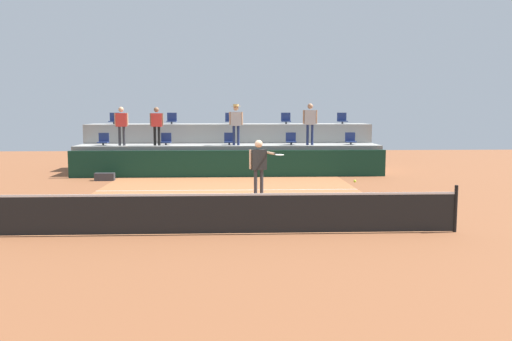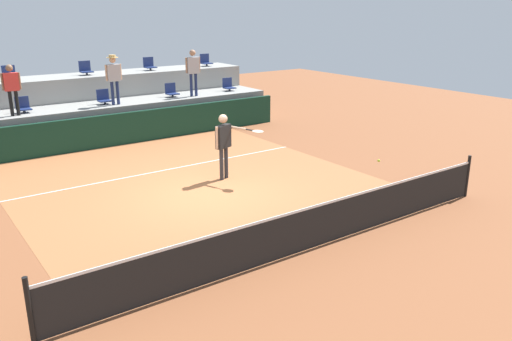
{
  "view_description": "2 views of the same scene",
  "coord_description": "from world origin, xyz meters",
  "px_view_note": "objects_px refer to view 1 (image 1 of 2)",
  "views": [
    {
      "loc": [
        0.19,
        -15.45,
        2.76
      ],
      "look_at": [
        0.77,
        -1.96,
        1.19
      ],
      "focal_mm": 36.8,
      "sensor_mm": 36.0,
      "label": 1
    },
    {
      "loc": [
        -6.3,
        -10.98,
        4.6
      ],
      "look_at": [
        0.34,
        -1.68,
        0.98
      ],
      "focal_mm": 36.47,
      "sensor_mm": 36.0,
      "label": 2
    }
  ],
  "objects_px": {
    "spectator_leaning_on_rail": "(310,120)",
    "stadium_chair_lower_right": "(291,140)",
    "stadium_chair_lower_far_right": "(350,139)",
    "stadium_chair_upper_center": "(230,119)",
    "stadium_chair_lower_center": "(229,140)",
    "spectator_in_white": "(121,122)",
    "stadium_chair_upper_right": "(286,119)",
    "stadium_chair_upper_far_left": "(114,119)",
    "spectator_with_hat": "(236,120)",
    "tennis_player": "(259,162)",
    "stadium_chair_upper_left": "(172,119)",
    "tennis_ball": "(355,181)",
    "stadium_chair_upper_far_right": "(342,119)",
    "equipment_bag": "(105,177)",
    "spectator_in_grey": "(157,123)",
    "stadium_chair_lower_left": "(166,140)",
    "stadium_chair_lower_far_left": "(103,140)"
  },
  "relations": [
    {
      "from": "stadium_chair_upper_far_right",
      "to": "spectator_in_white",
      "type": "height_order",
      "value": "spectator_in_white"
    },
    {
      "from": "stadium_chair_lower_far_left",
      "to": "stadium_chair_upper_right",
      "type": "height_order",
      "value": "stadium_chair_upper_right"
    },
    {
      "from": "stadium_chair_lower_far_right",
      "to": "stadium_chair_upper_far_left",
      "type": "bearing_deg",
      "value": 170.36
    },
    {
      "from": "tennis_player",
      "to": "spectator_in_white",
      "type": "relative_size",
      "value": 1.12
    },
    {
      "from": "stadium_chair_upper_right",
      "to": "spectator_in_white",
      "type": "relative_size",
      "value": 0.32
    },
    {
      "from": "stadium_chair_upper_right",
      "to": "stadium_chair_upper_far_left",
      "type": "bearing_deg",
      "value": 180.0
    },
    {
      "from": "stadium_chair_lower_far_left",
      "to": "spectator_with_hat",
      "type": "height_order",
      "value": "spectator_with_hat"
    },
    {
      "from": "stadium_chair_lower_far_right",
      "to": "stadium_chair_upper_far_right",
      "type": "xyz_separation_m",
      "value": [
        -0.01,
        1.8,
        0.85
      ]
    },
    {
      "from": "stadium_chair_lower_center",
      "to": "stadium_chair_lower_far_right",
      "type": "relative_size",
      "value": 1.0
    },
    {
      "from": "stadium_chair_upper_far_left",
      "to": "spectator_with_hat",
      "type": "relative_size",
      "value": 0.3
    },
    {
      "from": "spectator_in_grey",
      "to": "equipment_bag",
      "type": "distance_m",
      "value": 3.26
    },
    {
      "from": "stadium_chair_upper_left",
      "to": "stadium_chair_upper_far_left",
      "type": "bearing_deg",
      "value": 180.0
    },
    {
      "from": "tennis_player",
      "to": "equipment_bag",
      "type": "height_order",
      "value": "tennis_player"
    },
    {
      "from": "stadium_chair_lower_left",
      "to": "stadium_chair_upper_far_left",
      "type": "bearing_deg",
      "value": 145.09
    },
    {
      "from": "stadium_chair_upper_far_right",
      "to": "spectator_leaning_on_rail",
      "type": "xyz_separation_m",
      "value": [
        -1.83,
        -2.18,
        0.02
      ]
    },
    {
      "from": "stadium_chair_lower_center",
      "to": "spectator_in_grey",
      "type": "bearing_deg",
      "value": -172.83
    },
    {
      "from": "spectator_with_hat",
      "to": "stadium_chair_lower_left",
      "type": "bearing_deg",
      "value": 172.74
    },
    {
      "from": "stadium_chair_lower_left",
      "to": "equipment_bag",
      "type": "xyz_separation_m",
      "value": [
        -2.14,
        -2.13,
        -1.31
      ]
    },
    {
      "from": "stadium_chair_lower_far_right",
      "to": "spectator_with_hat",
      "type": "relative_size",
      "value": 0.3
    },
    {
      "from": "stadium_chair_lower_left",
      "to": "tennis_player",
      "type": "distance_m",
      "value": 7.51
    },
    {
      "from": "stadium_chair_lower_right",
      "to": "spectator_in_white",
      "type": "distance_m",
      "value": 7.25
    },
    {
      "from": "stadium_chair_lower_far_right",
      "to": "stadium_chair_lower_right",
      "type": "bearing_deg",
      "value": 180.0
    },
    {
      "from": "stadium_chair_lower_far_right",
      "to": "stadium_chair_upper_center",
      "type": "bearing_deg",
      "value": 161.14
    },
    {
      "from": "spectator_leaning_on_rail",
      "to": "stadium_chair_lower_right",
      "type": "bearing_deg",
      "value": 153.43
    },
    {
      "from": "stadium_chair_lower_center",
      "to": "stadium_chair_upper_far_left",
      "type": "height_order",
      "value": "stadium_chair_upper_far_left"
    },
    {
      "from": "stadium_chair_upper_left",
      "to": "spectator_in_grey",
      "type": "height_order",
      "value": "spectator_in_grey"
    },
    {
      "from": "stadium_chair_upper_far_left",
      "to": "spectator_in_grey",
      "type": "height_order",
      "value": "spectator_in_grey"
    },
    {
      "from": "stadium_chair_upper_far_right",
      "to": "spectator_leaning_on_rail",
      "type": "bearing_deg",
      "value": -130.0
    },
    {
      "from": "spectator_in_white",
      "to": "spectator_leaning_on_rail",
      "type": "relative_size",
      "value": 0.92
    },
    {
      "from": "stadium_chair_lower_far_right",
      "to": "stadium_chair_lower_far_left",
      "type": "bearing_deg",
      "value": 180.0
    },
    {
      "from": "stadium_chair_upper_center",
      "to": "spectator_leaning_on_rail",
      "type": "bearing_deg",
      "value": -32.52
    },
    {
      "from": "stadium_chair_lower_left",
      "to": "tennis_player",
      "type": "bearing_deg",
      "value": -60.49
    },
    {
      "from": "stadium_chair_upper_far_left",
      "to": "tennis_ball",
      "type": "relative_size",
      "value": 7.65
    },
    {
      "from": "stadium_chair_lower_center",
      "to": "spectator_leaning_on_rail",
      "type": "height_order",
      "value": "spectator_leaning_on_rail"
    },
    {
      "from": "stadium_chair_lower_left",
      "to": "stadium_chair_upper_left",
      "type": "relative_size",
      "value": 1.0
    },
    {
      "from": "spectator_in_grey",
      "to": "spectator_with_hat",
      "type": "bearing_deg",
      "value": 0.0
    },
    {
      "from": "stadium_chair_upper_far_right",
      "to": "tennis_player",
      "type": "height_order",
      "value": "stadium_chair_upper_far_right"
    },
    {
      "from": "stadium_chair_lower_right",
      "to": "stadium_chair_upper_left",
      "type": "height_order",
      "value": "stadium_chair_upper_left"
    },
    {
      "from": "tennis_ball",
      "to": "stadium_chair_upper_center",
      "type": "bearing_deg",
      "value": 104.67
    },
    {
      "from": "stadium_chair_upper_far_right",
      "to": "spectator_with_hat",
      "type": "distance_m",
      "value": 5.45
    },
    {
      "from": "stadium_chair_upper_right",
      "to": "spectator_with_hat",
      "type": "height_order",
      "value": "spectator_with_hat"
    },
    {
      "from": "tennis_player",
      "to": "spectator_in_grey",
      "type": "distance_m",
      "value": 7.43
    },
    {
      "from": "tennis_player",
      "to": "spectator_with_hat",
      "type": "relative_size",
      "value": 1.05
    },
    {
      "from": "stadium_chair_lower_far_right",
      "to": "tennis_ball",
      "type": "height_order",
      "value": "stadium_chair_lower_far_right"
    },
    {
      "from": "stadium_chair_upper_far_left",
      "to": "stadium_chair_upper_center",
      "type": "height_order",
      "value": "same"
    },
    {
      "from": "stadium_chair_upper_far_right",
      "to": "stadium_chair_lower_right",
      "type": "bearing_deg",
      "value": -145.3
    },
    {
      "from": "stadium_chair_lower_center",
      "to": "spectator_in_white",
      "type": "relative_size",
      "value": 0.32
    },
    {
      "from": "spectator_in_white",
      "to": "tennis_ball",
      "type": "distance_m",
      "value": 12.44
    },
    {
      "from": "spectator_in_grey",
      "to": "stadium_chair_lower_right",
      "type": "bearing_deg",
      "value": 3.83
    },
    {
      "from": "stadium_chair_lower_left",
      "to": "stadium_chair_upper_center",
      "type": "bearing_deg",
      "value": 33.26
    }
  ]
}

